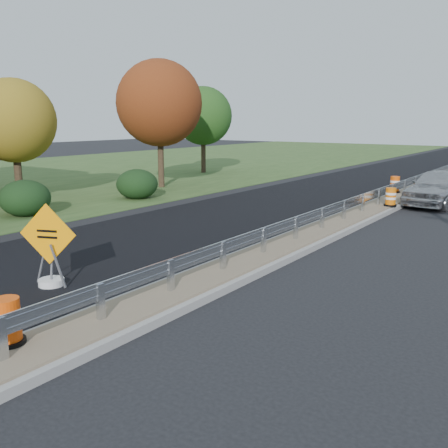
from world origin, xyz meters
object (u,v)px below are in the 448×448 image
Objects in this scene: barrel_median_far at (395,185)px; car_silver at (438,187)px; barrel_median_mid at (391,197)px; caution_sign at (50,265)px; barrel_median_near at (8,322)px.

car_silver reaches higher than barrel_median_far.
barrel_median_mid is 0.16× the size of car_silver.
caution_sign reaches higher than car_silver.
car_silver is at bearing -29.52° from barrel_median_far.
barrel_median_mid is 0.94× the size of barrel_median_far.
barrel_median_near is at bearing -89.71° from barrel_median_far.
barrel_median_mid is at bearing 54.09° from caution_sign.
barrel_median_far is (-0.11, 21.79, 0.02)m from barrel_median_near.
car_silver reaches higher than barrel_median_mid.
caution_sign is 3.70m from barrel_median_near.
barrel_median_near is 1.00× the size of barrel_median_mid.
car_silver is (1.30, 2.89, 0.23)m from barrel_median_mid.
car_silver is at bearing 52.23° from caution_sign.
barrel_median_near is 0.16× the size of car_silver.
barrel_median_mid is 3.18m from car_silver.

